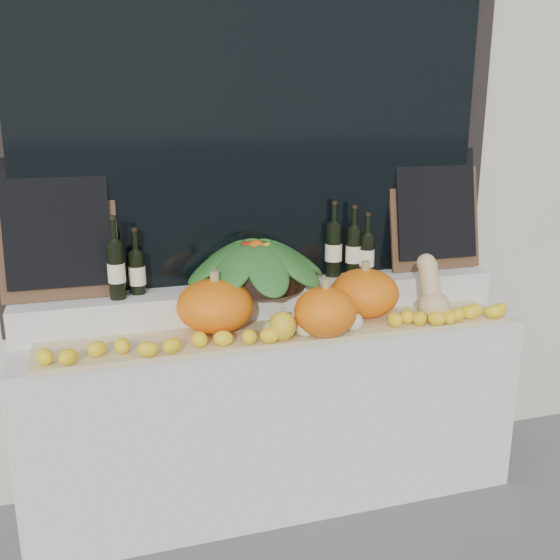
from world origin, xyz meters
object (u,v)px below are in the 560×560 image
object	(u,v)px
produce_bowl	(256,263)
pumpkin_left	(215,306)
wine_bottle_tall	(333,249)
pumpkin_right	(365,293)
butternut_squash	(431,293)

from	to	relation	value
produce_bowl	pumpkin_left	bearing A→B (deg)	-141.44
pumpkin_left	produce_bowl	world-z (taller)	produce_bowl
wine_bottle_tall	pumpkin_right	bearing A→B (deg)	-76.83
pumpkin_right	butternut_squash	size ratio (longest dim) A/B	1.10
wine_bottle_tall	butternut_squash	bearing A→B (deg)	-46.82
pumpkin_left	wine_bottle_tall	distance (m)	0.71
produce_bowl	wine_bottle_tall	world-z (taller)	wine_bottle_tall
produce_bowl	pumpkin_right	bearing A→B (deg)	-21.68
wine_bottle_tall	produce_bowl	bearing A→B (deg)	-170.87
butternut_squash	wine_bottle_tall	size ratio (longest dim) A/B	0.78
pumpkin_right	butternut_squash	distance (m)	0.31
pumpkin_right	butternut_squash	xyz separation A→B (m)	(0.29, -0.11, 0.01)
butternut_squash	produce_bowl	distance (m)	0.82
pumpkin_left	butternut_squash	distance (m)	1.00
produce_bowl	wine_bottle_tall	bearing A→B (deg)	9.13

